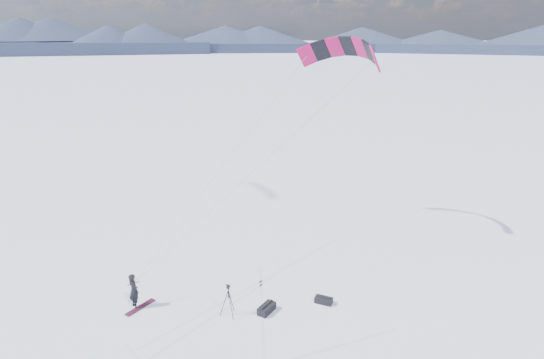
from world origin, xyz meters
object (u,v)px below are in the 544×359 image
snowboard (140,307)px  tripod (228,296)px  snowkiter (135,307)px  gear_bag_b (324,300)px  gear_bag_a (267,309)px

snowboard → tripod: tripod is taller
tripod → snowkiter: bearing=109.0°
snowkiter → gear_bag_b: bearing=-134.0°
tripod → gear_bag_a: bearing=-53.4°
gear_bag_b → tripod: bearing=-143.3°
snowkiter → snowboard: 0.25m
snowboard → gear_bag_b: bearing=-53.7°
gear_bag_a → tripod: bearing=131.0°
tripod → gear_bag_a: tripod is taller
snowkiter → tripod: (3.30, -2.58, 0.93)m
snowboard → gear_bag_a: bearing=-59.6°
snowboard → gear_bag_a: (4.63, -2.96, 0.16)m
tripod → gear_bag_a: 1.77m
tripod → gear_bag_b: 4.26m
gear_bag_a → gear_bag_b: (2.52, -0.62, -0.02)m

